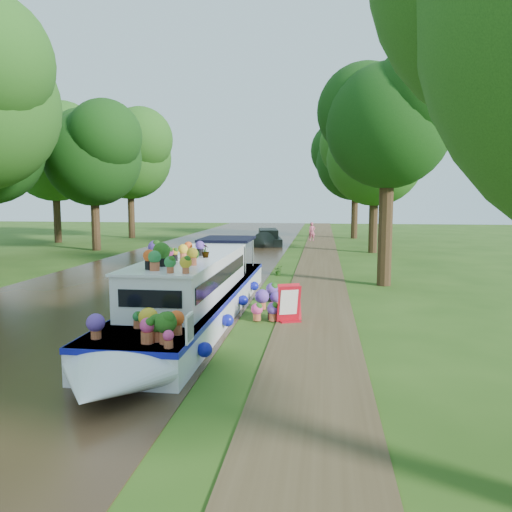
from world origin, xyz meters
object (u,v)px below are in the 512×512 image
(plant_boat, at_px, (193,292))
(sandwich_board, at_px, (289,305))
(pedestrian_pink, at_px, (312,232))
(second_boat, at_px, (268,238))

(plant_boat, xyz_separation_m, sandwich_board, (2.70, 0.32, -0.36))
(plant_boat, distance_m, pedestrian_pink, 26.51)
(plant_boat, distance_m, second_boat, 23.23)
(second_boat, relative_size, sandwich_board, 5.87)
(second_boat, height_order, pedestrian_pink, pedestrian_pink)
(second_boat, distance_m, sandwich_board, 23.11)
(plant_boat, height_order, sandwich_board, plant_boat)
(sandwich_board, height_order, pedestrian_pink, pedestrian_pink)
(sandwich_board, distance_m, pedestrian_pink, 26.05)
(plant_boat, bearing_deg, pedestrian_pink, 84.05)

